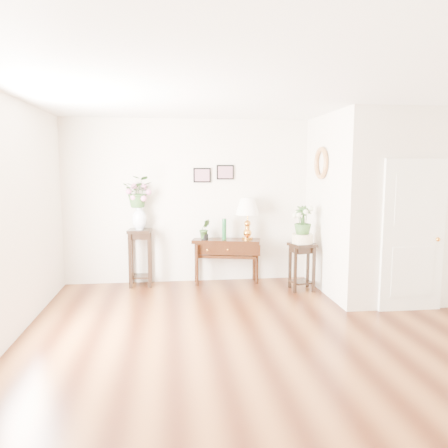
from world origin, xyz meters
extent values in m
cube|color=brown|center=(0.00, 0.00, 0.00)|extent=(6.00, 5.50, 0.02)
cube|color=white|center=(0.00, 0.00, 2.80)|extent=(6.00, 5.50, 0.02)
cube|color=beige|center=(0.00, 2.75, 1.40)|extent=(6.00, 0.02, 2.80)
cube|color=beige|center=(0.00, -2.75, 1.40)|extent=(6.00, 0.02, 2.80)
cube|color=beige|center=(2.10, 1.77, 1.40)|extent=(1.80, 1.95, 2.80)
cube|color=white|center=(2.10, 0.78, 1.05)|extent=(0.90, 0.05, 2.10)
cube|color=black|center=(-0.65, 2.73, 1.85)|extent=(0.30, 0.02, 0.25)
cube|color=black|center=(-0.25, 2.73, 1.90)|extent=(0.30, 0.02, 0.25)
torus|color=tan|center=(1.16, 1.90, 2.05)|extent=(0.07, 0.51, 0.51)
cube|color=black|center=(-0.26, 2.53, 0.38)|extent=(1.20, 0.64, 0.76)
cube|color=orange|center=(0.11, 2.53, 1.11)|extent=(0.46, 0.46, 0.72)
cylinder|color=#134A21|center=(-0.29, 2.53, 0.93)|extent=(0.10, 0.10, 0.36)
imported|color=#2D5221|center=(-0.63, 2.53, 0.93)|extent=(0.21, 0.19, 0.33)
cube|color=black|center=(-1.71, 2.54, 0.48)|extent=(0.40, 0.40, 0.96)
imported|color=#2D5221|center=(-1.71, 2.54, 1.62)|extent=(0.54, 0.49, 0.52)
cube|color=black|center=(0.90, 1.94, 0.39)|extent=(0.44, 0.44, 0.77)
cylinder|color=beige|center=(0.90, 1.94, 0.85)|extent=(0.42, 0.42, 0.15)
imported|color=#2D5221|center=(0.90, 1.94, 1.13)|extent=(0.31, 0.31, 0.48)
camera|label=1|loc=(-1.20, -4.77, 1.98)|focal=35.00mm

